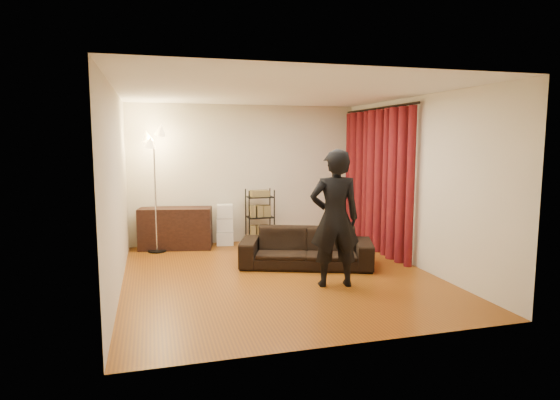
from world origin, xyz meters
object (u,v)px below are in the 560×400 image
object	(u,v)px
sofa	(306,248)
media_cabinet	(176,228)
storage_boxes	(225,225)
wire_shelf	(260,217)
floor_lamp	(155,192)
person	(335,218)

from	to	relation	value
sofa	media_cabinet	size ratio (longest dim) A/B	1.58
sofa	storage_boxes	xyz separation A→B (m)	(-1.02, 1.88, 0.09)
storage_boxes	sofa	bearing A→B (deg)	-61.63
storage_boxes	wire_shelf	size ratio (longest dim) A/B	0.74
storage_boxes	floor_lamp	distance (m)	1.48
wire_shelf	floor_lamp	size ratio (longest dim) A/B	0.49
person	media_cabinet	distance (m)	3.56
person	media_cabinet	xyz separation A→B (m)	(-2.00, 2.89, -0.56)
person	storage_boxes	xyz separation A→B (m)	(-1.07, 2.94, -0.55)
storage_boxes	wire_shelf	xyz separation A→B (m)	(0.66, -0.12, 0.14)
media_cabinet	storage_boxes	world-z (taller)	storage_boxes
storage_boxes	floor_lamp	world-z (taller)	floor_lamp
media_cabinet	wire_shelf	distance (m)	1.60
person	media_cabinet	size ratio (longest dim) A/B	1.44
wire_shelf	floor_lamp	world-z (taller)	floor_lamp
storage_boxes	wire_shelf	bearing A→B (deg)	-10.36
person	wire_shelf	xyz separation A→B (m)	(-0.41, 2.82, -0.41)
floor_lamp	wire_shelf	bearing A→B (deg)	2.92
storage_boxes	wire_shelf	world-z (taller)	wire_shelf
sofa	person	size ratio (longest dim) A/B	1.10
sofa	storage_boxes	size ratio (longest dim) A/B	2.62
sofa	media_cabinet	world-z (taller)	media_cabinet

